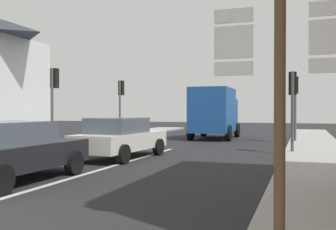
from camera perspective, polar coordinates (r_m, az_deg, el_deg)
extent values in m
plane|color=#232326|center=(15.53, -1.98, -5.73)|extent=(80.00, 80.00, 0.00)
cube|color=#9E9B96|center=(12.50, 21.49, -7.03)|extent=(2.40, 44.00, 0.14)
cube|color=silver|center=(11.92, -9.03, -7.68)|extent=(0.16, 12.00, 0.01)
cube|color=silver|center=(26.59, -23.01, -2.34)|extent=(4.74, 1.20, 0.70)
cube|color=black|center=(10.26, -21.86, -5.63)|extent=(1.75, 4.20, 0.60)
cube|color=#47515B|center=(10.03, -22.82, -2.48)|extent=(1.55, 2.10, 0.55)
cylinder|color=black|center=(11.88, -20.74, -6.22)|extent=(0.22, 0.64, 0.64)
cylinder|color=black|center=(10.84, -13.59, -6.85)|extent=(0.22, 0.64, 0.64)
cylinder|color=black|center=(8.73, -23.37, -8.74)|extent=(0.22, 0.64, 0.64)
cube|color=beige|center=(14.27, -6.90, -3.81)|extent=(2.06, 4.32, 0.60)
cube|color=#47515B|center=(14.02, -7.42, -1.53)|extent=(1.70, 2.21, 0.55)
cylinder|color=black|center=(15.90, -7.16, -4.43)|extent=(0.27, 0.65, 0.64)
cylinder|color=black|center=(15.08, -1.41, -4.70)|extent=(0.27, 0.65, 0.64)
cylinder|color=black|center=(13.66, -12.97, -5.29)|extent=(0.27, 0.65, 0.64)
cylinder|color=black|center=(12.70, -6.58, -5.73)|extent=(0.27, 0.65, 0.64)
cube|color=#19478C|center=(23.21, 6.58, 0.73)|extent=(2.27, 3.74, 2.60)
cube|color=#19478C|center=(25.67, 7.69, 0.06)|extent=(2.12, 1.34, 2.00)
cube|color=#47515B|center=(25.72, 7.72, 1.84)|extent=(1.76, 0.14, 0.70)
cylinder|color=black|center=(25.87, 5.27, -2.15)|extent=(0.30, 0.91, 0.90)
cylinder|color=black|center=(25.47, 10.11, -2.20)|extent=(0.30, 0.91, 0.90)
cylinder|color=black|center=(22.58, 3.35, -2.57)|extent=(0.30, 0.91, 0.90)
cylinder|color=black|center=(22.12, 8.88, -2.64)|extent=(0.30, 0.91, 0.90)
cylinder|color=brown|center=(4.96, 16.07, -0.98)|extent=(0.14, 0.14, 3.20)
cube|color=white|center=(5.22, 9.58, 14.17)|extent=(0.50, 0.03, 0.18)
cube|color=black|center=(5.24, 9.62, 14.12)|extent=(0.43, 0.01, 0.13)
cube|color=white|center=(5.15, 9.58, 10.49)|extent=(0.50, 0.03, 0.42)
cube|color=black|center=(5.17, 9.61, 10.45)|extent=(0.43, 0.01, 0.32)
cube|color=white|center=(5.11, 9.57, 6.72)|extent=(0.50, 0.03, 0.18)
cube|color=black|center=(5.12, 9.60, 6.70)|extent=(0.43, 0.01, 0.13)
cube|color=white|center=(5.16, 22.80, 14.28)|extent=(0.50, 0.03, 0.18)
cube|color=black|center=(5.18, 22.79, 14.24)|extent=(0.43, 0.01, 0.13)
cube|color=white|center=(5.09, 22.78, 10.56)|extent=(0.50, 0.03, 0.42)
cube|color=black|center=(5.11, 22.77, 10.53)|extent=(0.43, 0.01, 0.32)
cube|color=white|center=(5.04, 22.77, 6.75)|extent=(0.50, 0.03, 0.18)
cube|color=black|center=(5.06, 22.75, 6.73)|extent=(0.43, 0.01, 0.13)
cylinder|color=#47474C|center=(18.37, -16.65, 0.95)|extent=(0.12, 0.12, 3.66)
cube|color=black|center=(18.59, -16.30, 5.20)|extent=(0.30, 0.28, 0.90)
sphere|color=#360303|center=(18.72, -16.05, 6.00)|extent=(0.18, 0.18, 0.18)
sphere|color=#3C2303|center=(18.70, -16.05, 5.14)|extent=(0.18, 0.18, 0.18)
sphere|color=#0CA526|center=(18.68, -16.05, 4.29)|extent=(0.18, 0.18, 0.18)
cylinder|color=#47474C|center=(24.27, -7.08, 0.83)|extent=(0.12, 0.12, 3.59)
cube|color=black|center=(24.49, -6.88, 3.97)|extent=(0.30, 0.28, 0.90)
sphere|color=#360303|center=(24.63, -6.74, 4.58)|extent=(0.18, 0.18, 0.18)
sphere|color=#3C2303|center=(24.62, -6.73, 3.93)|extent=(0.18, 0.18, 0.18)
sphere|color=#0CA526|center=(24.60, -6.73, 3.28)|extent=(0.18, 0.18, 0.18)
cylinder|color=#47474C|center=(15.86, 17.79, 0.25)|extent=(0.12, 0.12, 3.25)
cube|color=black|center=(16.10, 17.82, 4.44)|extent=(0.30, 0.28, 0.90)
sphere|color=#360303|center=(16.26, 17.84, 5.36)|extent=(0.18, 0.18, 0.18)
sphere|color=#3C2303|center=(16.24, 17.83, 4.37)|extent=(0.18, 0.18, 0.18)
sphere|color=#0CA526|center=(16.22, 17.83, 3.38)|extent=(0.18, 0.18, 0.18)
cylinder|color=#47474C|center=(21.41, 18.17, 0.72)|extent=(0.12, 0.12, 3.51)
cube|color=black|center=(21.65, 18.20, 4.17)|extent=(0.30, 0.28, 0.90)
sphere|color=#360303|center=(21.80, 18.21, 4.86)|extent=(0.18, 0.18, 0.18)
sphere|color=#3C2303|center=(21.79, 18.20, 4.13)|extent=(0.18, 0.18, 0.18)
sphere|color=#0CA526|center=(21.77, 18.20, 3.39)|extent=(0.18, 0.18, 0.18)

